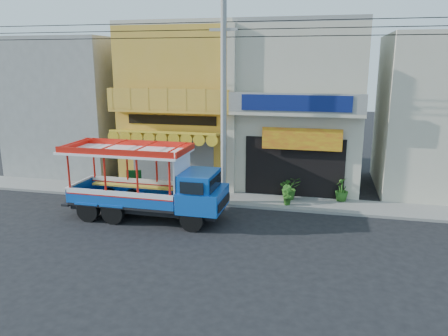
% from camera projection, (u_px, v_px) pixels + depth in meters
% --- Properties ---
extents(ground, '(90.00, 90.00, 0.00)m').
position_uv_depth(ground, '(229.00, 233.00, 16.48)').
color(ground, black).
rests_on(ground, ground).
extents(sidewalk, '(30.00, 2.00, 0.12)m').
position_uv_depth(sidewalk, '(248.00, 200.00, 20.25)').
color(sidewalk, slate).
rests_on(sidewalk, ground).
extents(shophouse_left, '(6.00, 7.50, 8.24)m').
position_uv_depth(shophouse_left, '(190.00, 103.00, 23.93)').
color(shophouse_left, gold).
rests_on(shophouse_left, ground).
extents(shophouse_right, '(6.00, 6.75, 8.24)m').
position_uv_depth(shophouse_right, '(301.00, 105.00, 22.60)').
color(shophouse_right, beige).
rests_on(shophouse_right, ground).
extents(party_pilaster, '(0.35, 0.30, 8.00)m').
position_uv_depth(party_pilaster, '(231.00, 113.00, 20.35)').
color(party_pilaster, beige).
rests_on(party_pilaster, ground).
extents(filler_building_left, '(6.00, 6.00, 7.60)m').
position_uv_depth(filler_building_left, '(76.00, 106.00, 25.59)').
color(filler_building_left, gray).
rests_on(filler_building_left, ground).
extents(filler_building_right, '(6.00, 6.00, 7.60)m').
position_uv_depth(filler_building_right, '(446.00, 115.00, 21.16)').
color(filler_building_right, beige).
rests_on(filler_building_right, ground).
extents(utility_pole, '(28.00, 0.26, 9.00)m').
position_uv_depth(utility_pole, '(227.00, 92.00, 18.60)').
color(utility_pole, gray).
rests_on(utility_pole, ground).
extents(songthaew_truck, '(6.63, 2.32, 3.08)m').
position_uv_depth(songthaew_truck, '(157.00, 185.00, 17.55)').
color(songthaew_truck, black).
rests_on(songthaew_truck, ground).
extents(green_sign, '(0.71, 0.49, 1.11)m').
position_uv_depth(green_sign, '(134.00, 183.00, 21.16)').
color(green_sign, black).
rests_on(green_sign, sidewalk).
extents(potted_plant_a, '(1.20, 1.12, 1.09)m').
position_uv_depth(potted_plant_a, '(290.00, 188.00, 20.08)').
color(potted_plant_a, '#285B1A').
rests_on(potted_plant_a, sidewalk).
extents(potted_plant_b, '(0.62, 0.62, 0.88)m').
position_uv_depth(potted_plant_b, '(287.00, 195.00, 19.35)').
color(potted_plant_b, '#285B1A').
rests_on(potted_plant_b, sidewalk).
extents(potted_plant_c, '(0.75, 0.75, 1.09)m').
position_uv_depth(potted_plant_c, '(342.00, 189.00, 19.84)').
color(potted_plant_c, '#285B1A').
rests_on(potted_plant_c, sidewalk).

